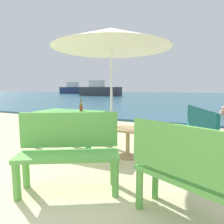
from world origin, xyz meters
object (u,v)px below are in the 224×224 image
(side_table_wood, at_px, (128,138))
(patio_umbrella, at_px, (111,39))
(boat_cargo_ship, at_px, (75,89))
(boat_tanker, at_px, (100,90))
(swimmer_person, at_px, (224,112))
(picnic_table_green, at_px, (70,116))
(bench_teal_center, at_px, (206,136))
(bench_green_right, at_px, (197,174))
(beer_bottle_amber, at_px, (81,107))
(bench_green_left, at_px, (69,147))

(side_table_wood, bearing_deg, patio_umbrella, 170.00)
(boat_cargo_ship, height_order, boat_tanker, boat_cargo_ship)
(swimmer_person, bearing_deg, picnic_table_green, -120.58)
(bench_teal_center, xyz_separation_m, bench_green_right, (-0.13, -1.42, 0.00))
(picnic_table_green, distance_m, boat_cargo_ship, 37.05)
(bench_green_right, distance_m, boat_tanker, 27.98)
(beer_bottle_amber, bearing_deg, patio_umbrella, -13.93)
(bench_green_left, height_order, boat_tanker, boat_tanker)
(patio_umbrella, height_order, boat_cargo_ship, boat_cargo_ship)
(beer_bottle_amber, bearing_deg, side_table_wood, -12.74)
(beer_bottle_amber, bearing_deg, picnic_table_green, -155.85)
(picnic_table_green, relative_size, bench_green_left, 1.14)
(bench_teal_center, bearing_deg, picnic_table_green, 174.32)
(bench_teal_center, bearing_deg, swimmer_person, 80.88)
(beer_bottle_amber, bearing_deg, boat_tanker, 115.92)
(picnic_table_green, bearing_deg, boat_cargo_ship, 123.91)
(patio_umbrella, distance_m, swimmer_person, 6.99)
(bench_teal_center, distance_m, bench_green_right, 1.42)
(bench_green_right, bearing_deg, patio_umbrella, 132.69)
(patio_umbrella, height_order, side_table_wood, patio_umbrella)
(side_table_wood, height_order, bench_teal_center, bench_teal_center)
(bench_green_right, bearing_deg, swimmer_person, 81.60)
(patio_umbrella, bearing_deg, bench_green_right, -47.31)
(boat_cargo_ship, bearing_deg, boat_tanker, -38.62)
(picnic_table_green, height_order, side_table_wood, picnic_table_green)
(boat_tanker, bearing_deg, swimmer_person, -49.24)
(bench_green_left, bearing_deg, bench_teal_center, 37.93)
(picnic_table_green, relative_size, side_table_wood, 2.59)
(bench_green_left, bearing_deg, patio_umbrella, 91.29)
(bench_green_left, height_order, bench_green_right, same)
(picnic_table_green, height_order, boat_cargo_ship, boat_cargo_ship)
(picnic_table_green, bearing_deg, boat_tanker, 115.37)
(picnic_table_green, distance_m, patio_umbrella, 1.78)
(side_table_wood, distance_m, bench_green_right, 1.89)
(picnic_table_green, relative_size, bench_teal_center, 1.12)
(bench_green_left, xyz_separation_m, swimmer_person, (2.58, 7.59, -0.30))
(bench_green_right, distance_m, boat_cargo_ship, 39.83)
(swimmer_person, relative_size, boat_tanker, 0.06)
(patio_umbrella, distance_m, boat_tanker, 25.93)
(beer_bottle_amber, distance_m, patio_umbrella, 1.50)
(beer_bottle_amber, relative_size, bench_green_right, 0.21)
(side_table_wood, distance_m, boat_tanker, 26.12)
(bench_green_right, distance_m, swimmer_person, 7.88)
(picnic_table_green, height_order, bench_green_left, bench_green_left)
(boat_cargo_ship, bearing_deg, bench_teal_center, -53.13)
(side_table_wood, height_order, bench_green_right, bench_green_right)
(patio_umbrella, distance_m, side_table_wood, 1.80)
(patio_umbrella, height_order, bench_teal_center, patio_umbrella)
(swimmer_person, distance_m, boat_cargo_ship, 34.59)
(patio_umbrella, xyz_separation_m, side_table_wood, (0.35, -0.06, -1.76))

